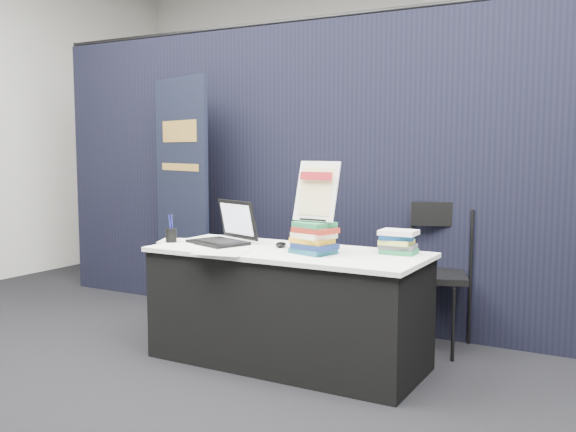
# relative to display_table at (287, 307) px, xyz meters

# --- Properties ---
(floor) EXTENTS (8.00, 8.00, 0.00)m
(floor) POSITION_rel_display_table_xyz_m (0.00, -0.55, -0.38)
(floor) COLOR black
(floor) RESTS_ON ground
(wall_back) EXTENTS (8.00, 0.02, 3.50)m
(wall_back) POSITION_rel_display_table_xyz_m (0.00, 3.45, 1.37)
(wall_back) COLOR beige
(wall_back) RESTS_ON floor
(drape_partition) EXTENTS (6.00, 0.08, 2.40)m
(drape_partition) POSITION_rel_display_table_xyz_m (0.00, 1.05, 0.82)
(drape_partition) COLOR black
(drape_partition) RESTS_ON floor
(display_table) EXTENTS (1.80, 0.75, 0.75)m
(display_table) POSITION_rel_display_table_xyz_m (0.00, 0.00, 0.00)
(display_table) COLOR black
(display_table) RESTS_ON floor
(laptop) EXTENTS (0.46, 0.43, 0.29)m
(laptop) POSITION_rel_display_table_xyz_m (-0.54, 0.04, 0.44)
(laptop) COLOR black
(laptop) RESTS_ON display_table
(mouse) EXTENTS (0.10, 0.12, 0.03)m
(mouse) POSITION_rel_display_table_xyz_m (-0.09, 0.08, 0.39)
(mouse) COLOR black
(mouse) RESTS_ON display_table
(brochure_left) EXTENTS (0.39, 0.34, 0.00)m
(brochure_left) POSITION_rel_display_table_xyz_m (-0.84, -0.01, 0.38)
(brochure_left) COLOR silver
(brochure_left) RESTS_ON display_table
(brochure_mid) EXTENTS (0.35, 0.32, 0.00)m
(brochure_mid) POSITION_rel_display_table_xyz_m (-0.73, -0.20, 0.38)
(brochure_mid) COLOR white
(brochure_mid) RESTS_ON display_table
(brochure_right) EXTENTS (0.36, 0.28, 0.00)m
(brochure_right) POSITION_rel_display_table_xyz_m (-0.30, -0.32, 0.38)
(brochure_right) COLOR silver
(brochure_right) RESTS_ON display_table
(pen_cup) EXTENTS (0.09, 0.09, 0.10)m
(pen_cup) POSITION_rel_display_table_xyz_m (-0.86, -0.12, 0.42)
(pen_cup) COLOR black
(pen_cup) RESTS_ON display_table
(book_stack_tall) EXTENTS (0.29, 0.25, 0.20)m
(book_stack_tall) POSITION_rel_display_table_xyz_m (0.22, -0.05, 0.47)
(book_stack_tall) COLOR #195461
(book_stack_tall) RESTS_ON display_table
(book_stack_short) EXTENTS (0.23, 0.19, 0.15)m
(book_stack_short) POSITION_rel_display_table_xyz_m (0.68, 0.20, 0.45)
(book_stack_short) COLOR #1F7645
(book_stack_short) RESTS_ON display_table
(info_sign) EXTENTS (0.29, 0.15, 0.39)m
(info_sign) POSITION_rel_display_table_xyz_m (0.22, -0.02, 0.76)
(info_sign) COLOR black
(info_sign) RESTS_ON book_stack_tall
(pullup_banner) EXTENTS (0.83, 0.40, 1.99)m
(pullup_banner) POSITION_rel_display_table_xyz_m (-1.43, 0.71, 0.51)
(pullup_banner) COLOR black
(pullup_banner) RESTS_ON floor
(stacking_chair) EXTENTS (0.59, 0.60, 1.02)m
(stacking_chair) POSITION_rel_display_table_xyz_m (0.72, 0.82, 0.19)
(stacking_chair) COLOR black
(stacking_chair) RESTS_ON floor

